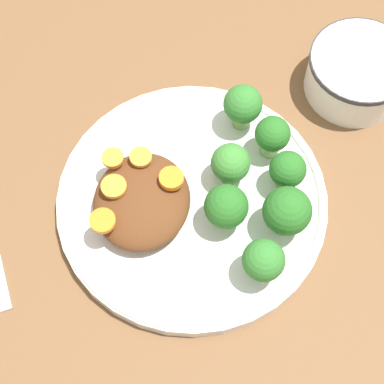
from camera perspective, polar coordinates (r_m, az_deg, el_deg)
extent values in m
plane|color=brown|center=(0.65, 0.00, -1.17)|extent=(4.00, 4.00, 0.00)
cylinder|color=silver|center=(0.64, 0.00, -0.88)|extent=(0.27, 0.27, 0.02)
torus|color=silver|center=(0.64, 0.00, -0.58)|extent=(0.27, 0.27, 0.01)
cylinder|color=white|center=(0.72, 14.47, 10.15)|extent=(0.11, 0.11, 0.05)
cylinder|color=#333338|center=(0.71, 14.89, 11.22)|extent=(0.11, 0.11, 0.01)
cylinder|color=white|center=(0.71, 14.76, 10.89)|extent=(0.09, 0.09, 0.01)
ellipsoid|color=#5B3319|center=(0.62, -4.48, -0.80)|extent=(0.09, 0.10, 0.03)
cylinder|color=#7FA85B|center=(0.64, 8.26, 1.14)|extent=(0.02, 0.02, 0.02)
sphere|color=#286B23|center=(0.62, 8.51, 2.01)|extent=(0.04, 0.04, 0.04)
cylinder|color=#7FA85B|center=(0.62, 2.96, -2.15)|extent=(0.02, 0.02, 0.02)
sphere|color=#286B23|center=(0.60, 3.06, -1.28)|extent=(0.04, 0.04, 0.04)
cylinder|color=#759E51|center=(0.67, 4.40, 6.68)|extent=(0.02, 0.02, 0.03)
sphere|color=#337A2D|center=(0.65, 4.55, 7.80)|extent=(0.04, 0.04, 0.04)
cylinder|color=#759E51|center=(0.64, 3.35, 1.71)|extent=(0.02, 0.02, 0.02)
sphere|color=#3D8433|center=(0.62, 3.45, 2.59)|extent=(0.04, 0.04, 0.04)
cylinder|color=#7FA85B|center=(0.60, 6.16, -6.76)|extent=(0.01, 0.01, 0.02)
sphere|color=#337A2D|center=(0.58, 6.38, -6.04)|extent=(0.04, 0.04, 0.04)
cylinder|color=#7FA85B|center=(0.62, 8.15, -2.61)|extent=(0.02, 0.02, 0.02)
sphere|color=#286B23|center=(0.60, 8.46, -1.67)|extent=(0.05, 0.05, 0.05)
cylinder|color=#7FA85B|center=(0.66, 6.97, 4.18)|extent=(0.02, 0.02, 0.02)
sphere|color=#286B23|center=(0.64, 7.18, 5.15)|extent=(0.04, 0.04, 0.04)
cylinder|color=orange|center=(0.62, -7.06, 3.02)|extent=(0.02, 0.02, 0.00)
cylinder|color=orange|center=(0.61, -1.84, 1.24)|extent=(0.02, 0.02, 0.01)
cylinder|color=orange|center=(0.59, -7.96, -2.56)|extent=(0.02, 0.02, 0.01)
cylinder|color=orange|center=(0.61, -6.96, 0.48)|extent=(0.02, 0.02, 0.01)
cylinder|color=orange|center=(0.62, -4.58, 3.12)|extent=(0.02, 0.02, 0.00)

